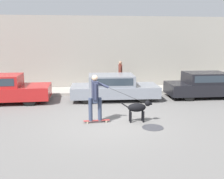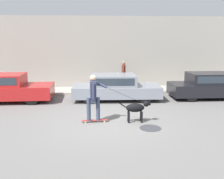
# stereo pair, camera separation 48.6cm
# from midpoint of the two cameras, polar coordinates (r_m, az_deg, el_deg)

# --- Properties ---
(ground_plane) EXTENTS (36.00, 36.00, 0.00)m
(ground_plane) POSITION_cam_midpoint_polar(r_m,az_deg,el_deg) (9.70, -0.17, -7.27)
(ground_plane) COLOR slate
(back_wall) EXTENTS (32.00, 0.30, 4.39)m
(back_wall) POSITION_cam_midpoint_polar(r_m,az_deg,el_deg) (16.17, -1.92, 7.98)
(back_wall) COLOR #9E998E
(back_wall) RESTS_ON ground_plane
(sidewalk_curb) EXTENTS (30.00, 1.94, 0.15)m
(sidewalk_curb) POSITION_cam_midpoint_polar(r_m,az_deg,el_deg) (15.30, -1.70, -0.19)
(sidewalk_curb) COLOR #A39E93
(sidewalk_curb) RESTS_ON ground_plane
(parked_car_0) EXTENTS (4.55, 1.88, 1.36)m
(parked_car_0) POSITION_cam_midpoint_polar(r_m,az_deg,el_deg) (13.74, -21.46, 0.21)
(parked_car_0) COLOR black
(parked_car_0) RESTS_ON ground_plane
(parked_car_1) EXTENTS (4.42, 2.00, 1.28)m
(parked_car_1) POSITION_cam_midpoint_polar(r_m,az_deg,el_deg) (13.19, 1.84, 0.42)
(parked_car_1) COLOR black
(parked_car_1) RESTS_ON ground_plane
(parked_car_2) EXTENTS (4.34, 1.75, 1.32)m
(parked_car_2) POSITION_cam_midpoint_polar(r_m,az_deg,el_deg) (14.57, 21.68, 0.68)
(parked_car_2) COLOR black
(parked_car_2) RESTS_ON ground_plane
(dog) EXTENTS (1.15, 0.32, 0.80)m
(dog) POSITION_cam_midpoint_polar(r_m,az_deg,el_deg) (9.70, 6.79, -4.03)
(dog) COLOR black
(dog) RESTS_ON ground_plane
(skateboarder) EXTENTS (2.38, 0.59, 1.77)m
(skateboarder) POSITION_cam_midpoint_polar(r_m,az_deg,el_deg) (9.51, -2.58, -1.36)
(skateboarder) COLOR beige
(skateboarder) RESTS_ON ground_plane
(pedestrian_with_bag) EXTENTS (0.28, 0.72, 1.63)m
(pedestrian_with_bag) POSITION_cam_midpoint_polar(r_m,az_deg,el_deg) (15.13, 3.47, 3.39)
(pedestrian_with_bag) COLOR #28282D
(pedestrian_with_bag) RESTS_ON sidewalk_curb
(manhole_cover) EXTENTS (0.74, 0.74, 0.01)m
(manhole_cover) POSITION_cam_midpoint_polar(r_m,az_deg,el_deg) (9.27, 9.84, -8.28)
(manhole_cover) COLOR #38383D
(manhole_cover) RESTS_ON ground_plane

